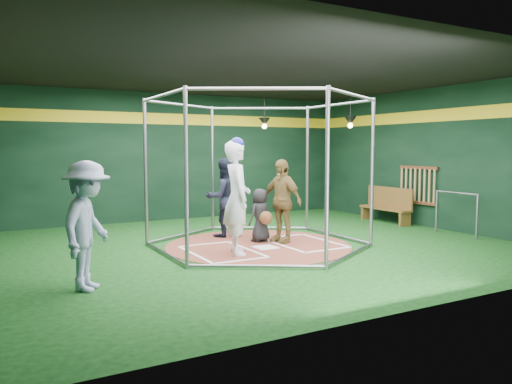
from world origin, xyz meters
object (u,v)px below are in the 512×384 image
umpire (224,198)px  visitor_leopard (281,201)px  batter_figure (237,197)px  dugout_bench (387,204)px

umpire → visitor_leopard: bearing=124.6°
batter_figure → umpire: 1.92m
dugout_bench → umpire: bearing=178.6°
batter_figure → dugout_bench: batter_figure is taller
batter_figure → dugout_bench: size_ratio=1.34×
dugout_bench → batter_figure: bearing=-162.4°
umpire → dugout_bench: bearing=-180.0°
batter_figure → visitor_leopard: 1.51m
batter_figure → umpire: bearing=72.4°
visitor_leopard → dugout_bench: (4.02, 1.08, -0.40)m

